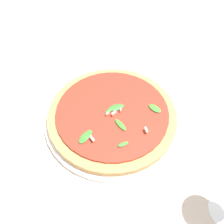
# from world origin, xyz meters

# --- Properties ---
(ground_plane) EXTENTS (6.00, 6.00, 0.00)m
(ground_plane) POSITION_xyz_m (0.00, 0.00, 0.00)
(ground_plane) COLOR beige
(pizza_arugula_main) EXTENTS (0.35, 0.35, 0.05)m
(pizza_arugula_main) POSITION_xyz_m (0.00, -0.04, 0.02)
(pizza_arugula_main) COLOR white
(pizza_arugula_main) RESTS_ON ground_plane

